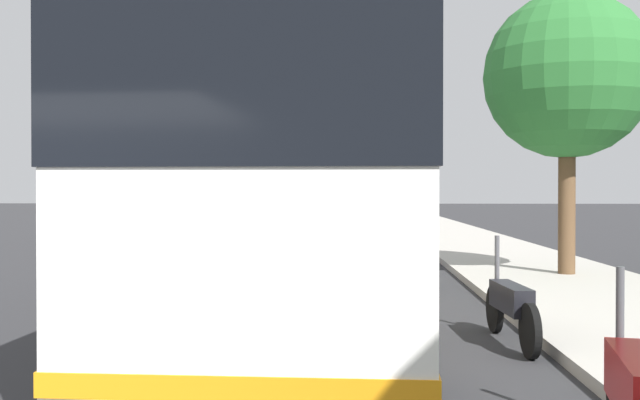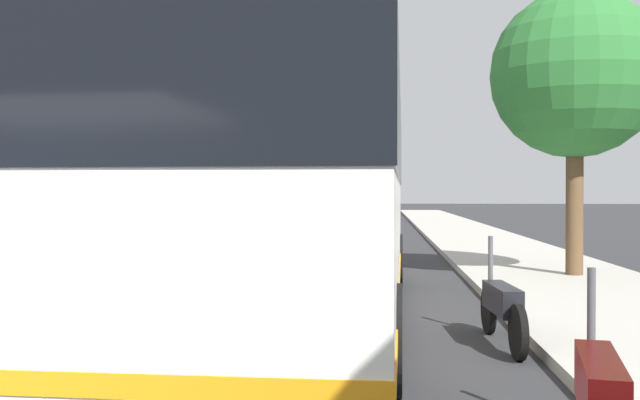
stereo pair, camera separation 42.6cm
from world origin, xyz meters
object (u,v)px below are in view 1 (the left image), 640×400
(coach_bus, at_px, (315,176))
(motorcycle_angled, at_px, (636,397))
(motorcycle_mid_row, at_px, (511,306))
(roadside_tree_mid_block, at_px, (567,77))
(car_oncoming, at_px, (344,206))
(car_ahead_same_lane, at_px, (339,209))
(car_behind_bus, at_px, (226,223))

(coach_bus, relative_size, motorcycle_angled, 5.48)
(coach_bus, bearing_deg, motorcycle_mid_row, -120.62)
(motorcycle_mid_row, relative_size, roadside_tree_mid_block, 0.36)
(motorcycle_angled, bearing_deg, motorcycle_mid_row, 10.61)
(car_oncoming, relative_size, roadside_tree_mid_block, 0.80)
(motorcycle_mid_row, height_order, car_oncoming, car_oncoming)
(coach_bus, height_order, roadside_tree_mid_block, roadside_tree_mid_block)
(motorcycle_mid_row, height_order, car_ahead_same_lane, car_ahead_same_lane)
(coach_bus, bearing_deg, car_oncoming, 2.04)
(car_behind_bus, xyz_separation_m, roadside_tree_mid_block, (-10.32, -8.84, 3.42))
(motorcycle_mid_row, relative_size, car_oncoming, 0.45)
(coach_bus, height_order, car_oncoming, coach_bus)
(coach_bus, relative_size, car_ahead_same_lane, 2.62)
(motorcycle_mid_row, bearing_deg, car_ahead_same_lane, 0.69)
(car_behind_bus, bearing_deg, car_ahead_same_lane, 168.95)
(coach_bus, distance_m, car_ahead_same_lane, 34.48)
(car_ahead_same_lane, xyz_separation_m, car_behind_bus, (-19.32, 3.53, -0.01))
(coach_bus, bearing_deg, car_behind_bus, 16.40)
(motorcycle_angled, relative_size, roadside_tree_mid_block, 0.37)
(car_oncoming, height_order, roadside_tree_mid_block, roadside_tree_mid_block)
(motorcycle_angled, distance_m, car_oncoming, 51.12)
(motorcycle_mid_row, xyz_separation_m, car_ahead_same_lane, (35.97, 2.85, 0.28))
(motorcycle_angled, xyz_separation_m, car_behind_bus, (20.56, 6.36, 0.26))
(motorcycle_mid_row, height_order, car_behind_bus, car_behind_bus)
(roadside_tree_mid_block, bearing_deg, coach_bus, 134.66)
(motorcycle_mid_row, bearing_deg, motorcycle_angled, 175.89)
(motorcycle_angled, distance_m, roadside_tree_mid_block, 11.16)
(car_oncoming, xyz_separation_m, roadside_tree_mid_block, (-40.81, -5.15, 3.45))
(car_oncoming, bearing_deg, motorcycle_mid_row, -179.61)
(car_oncoming, bearing_deg, motorcycle_angled, -179.88)
(car_behind_bus, relative_size, car_oncoming, 0.98)
(motorcycle_angled, xyz_separation_m, roadside_tree_mid_block, (10.25, -2.48, 3.67))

